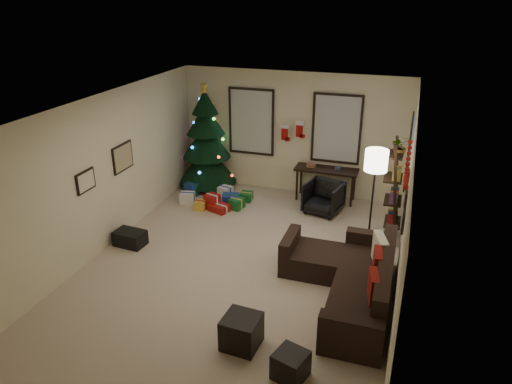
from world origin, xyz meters
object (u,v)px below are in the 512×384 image
at_px(bookshelf, 394,194).
at_px(desk, 326,172).
at_px(christmas_tree, 207,144).
at_px(desk_chair, 323,198).
at_px(sofa, 351,280).

bearing_deg(bookshelf, desk, 135.73).
distance_m(christmas_tree, desk, 2.77).
relative_size(christmas_tree, desk, 1.84).
xyz_separation_m(desk, desk_chair, (0.08, -0.65, -0.31)).
bearing_deg(desk, desk_chair, -82.89).
bearing_deg(sofa, bookshelf, 77.46).
xyz_separation_m(christmas_tree, sofa, (3.78, -3.32, -0.75)).
bearing_deg(christmas_tree, desk, 1.84).
relative_size(desk, bookshelf, 0.70).
height_order(christmas_tree, desk_chair, christmas_tree).
distance_m(sofa, desk_chair, 2.92).
height_order(christmas_tree, sofa, christmas_tree).
distance_m(sofa, bookshelf, 2.12).
bearing_deg(desk_chair, sofa, -58.04).
xyz_separation_m(sofa, desk_chair, (-0.95, 2.76, 0.06)).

